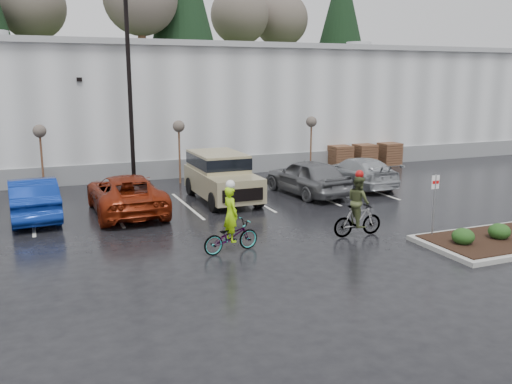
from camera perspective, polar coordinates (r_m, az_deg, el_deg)
name	(u,v)px	position (r m, az deg, el deg)	size (l,w,h in m)	color
ground	(336,255)	(16.79, 8.38, -6.58)	(120.00, 120.00, 0.00)	black
warehouse	(167,103)	(36.61, -9.39, 9.24)	(60.50, 15.50, 7.20)	#A9ACAE
wooded_ridge	(117,100)	(59.26, -14.46, 9.39)	(80.00, 25.00, 6.00)	#263918
lamppost	(129,69)	(25.99, -13.25, 12.52)	(0.50, 1.00, 9.22)	black
sapling_west	(40,135)	(26.77, -21.80, 5.61)	(0.60, 0.60, 3.20)	#4F2D1F
sapling_mid	(179,130)	(27.60, -8.13, 6.51)	(0.60, 0.60, 3.20)	#4F2D1F
sapling_east	(311,125)	(30.31, 5.85, 7.05)	(0.60, 0.60, 3.20)	#4F2D1F
pallet_stack_a	(340,157)	(32.63, 8.83, 3.69)	(1.20, 1.20, 1.35)	#4F2D1F
pallet_stack_b	(364,155)	(33.53, 11.33, 3.82)	(1.20, 1.20, 1.35)	#4F2D1F
pallet_stack_c	(389,154)	(34.56, 13.83, 3.94)	(1.20, 1.20, 1.35)	#4F2D1F
shrub_a	(463,236)	(18.25, 20.97, -4.39)	(0.70, 0.70, 0.52)	#1A3813
shrub_b	(499,231)	(19.28, 24.24, -3.80)	(0.70, 0.70, 0.52)	#1A3813
fire_lane_sign	(434,198)	(18.74, 18.26, -0.64)	(0.30, 0.05, 2.20)	gray
car_blue	(33,198)	(22.28, -22.42, -0.61)	(1.69, 4.84, 1.59)	navy
car_red	(126,194)	(22.08, -13.54, -0.19)	(2.58, 5.59, 1.55)	maroon
suv_tan	(222,177)	(23.64, -3.57, 1.54)	(2.20, 5.10, 2.06)	#958A65
car_grey	(307,177)	(24.97, 5.39, 1.62)	(1.97, 4.90, 1.67)	slate
car_far_silver	(358,172)	(27.15, 10.70, 2.07)	(2.03, 5.00, 1.45)	#B0B4B8
cyclist_hivis	(231,230)	(16.71, -2.67, -4.01)	(1.96, 0.98, 2.27)	#3F3F44
cyclist_olive	(358,212)	(18.66, 10.69, -2.10)	(1.76, 0.85, 2.28)	#3F3F44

